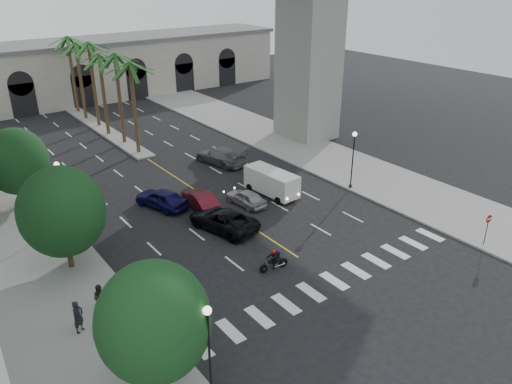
% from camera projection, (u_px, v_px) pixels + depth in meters
% --- Properties ---
extents(ground, '(140.00, 140.00, 0.00)m').
position_uv_depth(ground, '(318.00, 270.00, 32.99)').
color(ground, black).
rests_on(ground, ground).
extents(sidewalk_left, '(8.00, 100.00, 0.15)m').
position_uv_depth(sidewalk_left, '(21.00, 245.00, 35.79)').
color(sidewalk_left, gray).
rests_on(sidewalk_left, ground).
extents(sidewalk_right, '(8.00, 100.00, 0.15)m').
position_uv_depth(sidewalk_right, '(325.00, 158.00, 52.04)').
color(sidewalk_right, gray).
rests_on(sidewalk_right, ground).
extents(median, '(2.00, 24.00, 0.20)m').
position_uv_depth(median, '(104.00, 130.00, 60.70)').
color(median, gray).
rests_on(median, ground).
extents(pier_building, '(71.00, 10.50, 8.50)m').
position_uv_depth(pier_building, '(56.00, 73.00, 71.39)').
color(pier_building, beige).
rests_on(pier_building, ground).
extents(palm_a, '(3.20, 3.20, 10.30)m').
position_uv_depth(palm_a, '(130.00, 67.00, 49.66)').
color(palm_a, '#47331E').
rests_on(palm_a, ground).
extents(palm_b, '(3.20, 3.20, 10.60)m').
position_uv_depth(palm_b, '(115.00, 59.00, 52.52)').
color(palm_b, '#47331E').
rests_on(palm_b, ground).
extents(palm_c, '(3.20, 3.20, 10.10)m').
position_uv_depth(palm_c, '(99.00, 58.00, 55.47)').
color(palm_c, '#47331E').
rests_on(palm_c, ground).
extents(palm_d, '(3.20, 3.20, 10.90)m').
position_uv_depth(palm_d, '(89.00, 47.00, 58.28)').
color(palm_d, '#47331E').
rests_on(palm_d, ground).
extents(palm_e, '(3.20, 3.20, 10.40)m').
position_uv_depth(palm_e, '(76.00, 47.00, 61.25)').
color(palm_e, '#47331E').
rests_on(palm_e, ground).
extents(palm_f, '(3.20, 3.20, 10.70)m').
position_uv_depth(palm_f, '(68.00, 41.00, 64.22)').
color(palm_f, '#47331E').
rests_on(palm_f, ground).
extents(street_tree_near, '(5.20, 5.20, 6.89)m').
position_uv_depth(street_tree_near, '(154.00, 322.00, 22.08)').
color(street_tree_near, '#382616').
rests_on(street_tree_near, ground).
extents(street_tree_mid, '(5.44, 5.44, 7.21)m').
position_uv_depth(street_tree_mid, '(62.00, 212.00, 31.50)').
color(street_tree_mid, '#382616').
rests_on(street_tree_mid, ground).
extents(street_tree_far, '(5.04, 5.04, 6.68)m').
position_uv_depth(street_tree_far, '(17.00, 161.00, 40.39)').
color(street_tree_far, '#382616').
rests_on(street_tree_far, ground).
extents(lamp_post_left_near, '(0.40, 0.40, 5.35)m').
position_uv_depth(lamp_post_left_near, '(209.00, 346.00, 21.82)').
color(lamp_post_left_near, black).
rests_on(lamp_post_left_near, ground).
extents(lamp_post_left_far, '(0.40, 0.40, 5.35)m').
position_uv_depth(lamp_post_left_far, '(61.00, 189.00, 37.16)').
color(lamp_post_left_far, black).
rests_on(lamp_post_left_far, ground).
extents(lamp_post_right, '(0.40, 0.40, 5.35)m').
position_uv_depth(lamp_post_right, '(353.00, 155.00, 43.67)').
color(lamp_post_right, black).
rests_on(lamp_post_right, ground).
extents(traffic_signal_near, '(0.25, 0.18, 3.65)m').
position_uv_depth(traffic_signal_near, '(184.00, 328.00, 24.00)').
color(traffic_signal_near, black).
rests_on(traffic_signal_near, ground).
extents(traffic_signal_far, '(0.25, 0.18, 3.65)m').
position_uv_depth(traffic_signal_far, '(148.00, 288.00, 26.92)').
color(traffic_signal_far, black).
rests_on(traffic_signal_far, ground).
extents(motorcycle_rider, '(2.12, 0.58, 1.53)m').
position_uv_depth(motorcycle_rider, '(275.00, 261.00, 32.81)').
color(motorcycle_rider, black).
rests_on(motorcycle_rider, ground).
extents(car_a, '(1.99, 4.09, 1.35)m').
position_uv_depth(car_a, '(246.00, 198.00, 41.72)').
color(car_a, '#9E9DA1').
rests_on(car_a, ground).
extents(car_b, '(2.14, 4.83, 1.54)m').
position_uv_depth(car_b, '(201.00, 200.00, 41.02)').
color(car_b, '#50101B').
rests_on(car_b, ground).
extents(car_c, '(4.00, 6.24, 1.60)m').
position_uv_depth(car_c, '(223.00, 220.00, 37.82)').
color(car_c, black).
rests_on(car_c, ground).
extents(car_d, '(3.52, 6.19, 1.69)m').
position_uv_depth(car_d, '(221.00, 156.00, 50.33)').
color(car_d, '#5D5C61').
rests_on(car_d, ground).
extents(car_e, '(3.36, 5.21, 1.65)m').
position_uv_depth(car_e, '(162.00, 198.00, 41.20)').
color(car_e, '#120F46').
rests_on(car_e, ground).
extents(cargo_van, '(2.47, 5.37, 2.23)m').
position_uv_depth(cargo_van, '(272.00, 182.00, 43.33)').
color(cargo_van, silver).
rests_on(cargo_van, ground).
extents(pedestrian_a, '(0.84, 0.76, 1.93)m').
position_uv_depth(pedestrian_a, '(78.00, 317.00, 26.91)').
color(pedestrian_a, black).
rests_on(pedestrian_a, sidewalk_left).
extents(pedestrian_b, '(1.07, 0.99, 1.75)m').
position_uv_depth(pedestrian_b, '(101.00, 298.00, 28.54)').
color(pedestrian_b, black).
rests_on(pedestrian_b, sidewalk_left).
extents(do_not_enter_sign, '(0.62, 0.08, 2.52)m').
position_uv_depth(do_not_enter_sign, '(488.00, 224.00, 35.08)').
color(do_not_enter_sign, black).
rests_on(do_not_enter_sign, ground).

